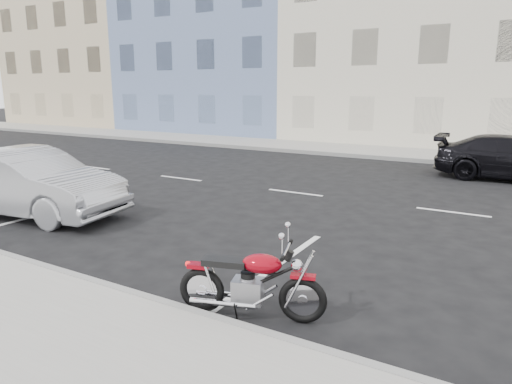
# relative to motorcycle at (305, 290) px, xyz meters

# --- Properties ---
(ground) EXTENTS (120.00, 120.00, 0.00)m
(ground) POSITION_rel_motorcycle_xyz_m (-1.14, 6.35, -0.43)
(ground) COLOR black
(ground) RESTS_ON ground
(sidewalk_far) EXTENTS (80.00, 3.40, 0.15)m
(sidewalk_far) POSITION_rel_motorcycle_xyz_m (-6.14, 15.05, -0.35)
(sidewalk_far) COLOR gray
(sidewalk_far) RESTS_ON ground
(curb_far) EXTENTS (80.00, 0.12, 0.16)m
(curb_far) POSITION_rel_motorcycle_xyz_m (-6.14, 13.35, -0.35)
(curb_far) COLOR gray
(curb_far) RESTS_ON ground
(bldg_far_west) EXTENTS (12.00, 12.00, 12.00)m
(bldg_far_west) POSITION_rel_motorcycle_xyz_m (-27.14, 22.65, 5.57)
(bldg_far_west) COLOR tan
(bldg_far_west) RESTS_ON ground
(bldg_blue) EXTENTS (12.00, 12.00, 13.00)m
(bldg_blue) POSITION_rel_motorcycle_xyz_m (-15.14, 22.65, 6.07)
(bldg_blue) COLOR slate
(bldg_blue) RESTS_ON ground
(bldg_cream) EXTENTS (12.00, 12.00, 11.50)m
(bldg_cream) POSITION_rel_motorcycle_xyz_m (-3.14, 22.65, 5.32)
(bldg_cream) COLOR beige
(bldg_cream) RESTS_ON ground
(motorcycle) EXTENTS (1.81, 0.80, 0.94)m
(motorcycle) POSITION_rel_motorcycle_xyz_m (0.00, 0.00, 0.00)
(motorcycle) COLOR black
(motorcycle) RESTS_ON ground
(sedan_silver) EXTENTS (4.69, 2.17, 1.49)m
(sedan_silver) POSITION_rel_motorcycle_xyz_m (-7.31, 1.33, 0.32)
(sedan_silver) COLOR #A0A1A7
(sedan_silver) RESTS_ON ground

